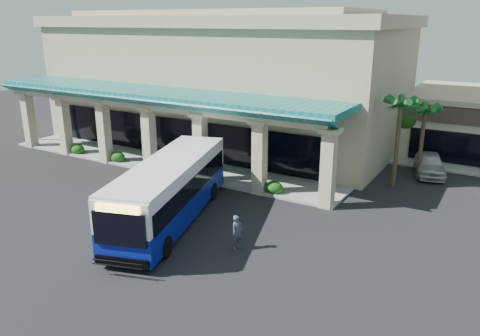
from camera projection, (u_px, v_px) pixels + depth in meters
The scene contains 10 objects.
ground at pixel (191, 216), 26.30m from camera, with size 110.00×110.00×0.00m, color black.
main_building at pixel (224, 78), 41.60m from camera, with size 30.80×14.80×11.35m, color tan, non-canonical shape.
arcade at pixel (158, 128), 34.91m from camera, with size 30.00×6.20×5.70m, color #0F5F5E, non-canonical shape.
palm_0 at pixel (398, 138), 30.17m from camera, with size 2.40×2.40×6.60m, color #165420, non-canonical shape.
palm_1 at pixel (422, 136), 32.26m from camera, with size 2.40×2.40×5.80m, color #165420, non-canonical shape.
palm_2 at pixel (30, 108), 41.66m from camera, with size 2.40×2.40×6.20m, color #165420, non-canonical shape.
broadleaf_tree at pixel (407, 127), 37.48m from camera, with size 2.60×2.60×4.81m, color #154710, non-canonical shape.
transit_bus at pixel (171, 192), 25.26m from camera, with size 2.83×12.18×3.40m, color #0B188D, non-canonical shape.
pedestrian at pixel (237, 232), 22.36m from camera, with size 0.62×0.41×1.71m, color #3A4252.
car_silver at pixel (430, 164), 33.19m from camera, with size 1.88×4.67×1.59m, color #B2B2B2.
Camera 1 is at (14.76, -19.44, 10.53)m, focal length 35.00 mm.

